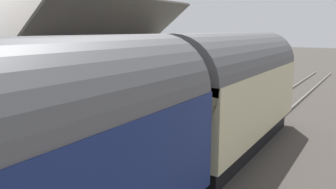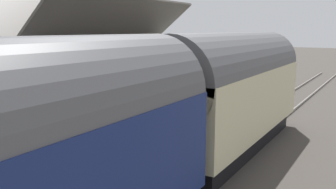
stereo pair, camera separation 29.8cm
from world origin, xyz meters
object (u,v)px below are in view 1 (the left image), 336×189
at_px(station_building, 97,76).
at_px(planter_under_sign, 175,88).
at_px(planter_bench_right, 190,77).
at_px(station_sign_board, 22,125).
at_px(bench_by_lamp, 212,80).
at_px(planter_corner_building, 185,80).
at_px(train, 171,114).
at_px(bench_near_building, 190,86).
at_px(bench_mid_platform, 233,75).

xyz_separation_m(station_building, planter_under_sign, (5.07, -0.85, -1.19)).
xyz_separation_m(planter_bench_right, station_sign_board, (-15.94, -3.63, 0.92)).
relative_size(bench_by_lamp, planter_corner_building, 1.63).
bearing_deg(station_building, planter_under_sign, -9.57).
bearing_deg(train, planter_bench_right, 25.76).
distance_m(bench_near_building, planter_bench_right, 5.27).
bearing_deg(planter_under_sign, bench_near_building, -40.56).
height_order(train, bench_mid_platform, train).
height_order(train, bench_by_lamp, train).
xyz_separation_m(planter_bench_right, planter_under_sign, (-5.34, -1.85, 0.15)).
xyz_separation_m(bench_mid_platform, planter_corner_building, (-3.72, 1.66, -0.02)).
xyz_separation_m(planter_under_sign, planter_corner_building, (2.49, 0.72, 0.05)).
distance_m(bench_near_building, station_sign_board, 11.35).
xyz_separation_m(station_building, bench_near_building, (5.74, -1.42, -1.12)).
bearing_deg(train, bench_by_lamp, 19.19).
bearing_deg(station_sign_board, station_building, 25.49).
distance_m(station_building, planter_corner_building, 7.65).
height_order(train, bench_near_building, train).
bearing_deg(planter_bench_right, bench_near_building, -152.66).
bearing_deg(planter_bench_right, station_building, -174.54).
xyz_separation_m(bench_mid_platform, bench_near_building, (-5.54, 0.37, 0.00)).
bearing_deg(planter_corner_building, station_sign_board, -169.18).
distance_m(bench_by_lamp, station_sign_board, 14.24).
relative_size(station_building, bench_mid_platform, 5.63).
xyz_separation_m(bench_near_building, bench_by_lamp, (2.91, -0.02, 0.00)).
xyz_separation_m(train, bench_by_lamp, (11.77, 4.09, -0.85)).
height_order(train, planter_under_sign, train).
relative_size(planter_corner_building, station_sign_board, 0.55).
xyz_separation_m(planter_corner_building, station_sign_board, (-13.09, -2.50, 0.73)).
bearing_deg(bench_mid_platform, station_sign_board, -177.13).
distance_m(bench_by_lamp, planter_corner_building, 1.70).
bearing_deg(planter_under_sign, bench_by_lamp, -9.30).
distance_m(station_building, bench_by_lamp, 8.84).
bearing_deg(bench_mid_platform, planter_bench_right, 107.19).
height_order(planter_bench_right, planter_corner_building, planter_corner_building).
distance_m(station_building, planter_bench_right, 10.55).
bearing_deg(train, bench_near_building, 24.91).
bearing_deg(station_building, planter_corner_building, -1.02).
bearing_deg(planter_under_sign, planter_bench_right, 19.09).
xyz_separation_m(train, bench_mid_platform, (14.40, 3.74, -0.85)).
relative_size(train, planter_corner_building, 20.24).
bearing_deg(bench_near_building, train, -155.09).
distance_m(planter_under_sign, planter_corner_building, 2.59).
distance_m(train, planter_corner_building, 12.00).
relative_size(bench_mid_platform, planter_bench_right, 1.39).
relative_size(station_building, bench_by_lamp, 5.60).
xyz_separation_m(bench_mid_platform, planter_bench_right, (-0.86, 2.79, -0.21)).
distance_m(planter_bench_right, station_sign_board, 16.38).
relative_size(bench_by_lamp, planter_under_sign, 1.80).
distance_m(planter_bench_right, planter_under_sign, 5.66).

